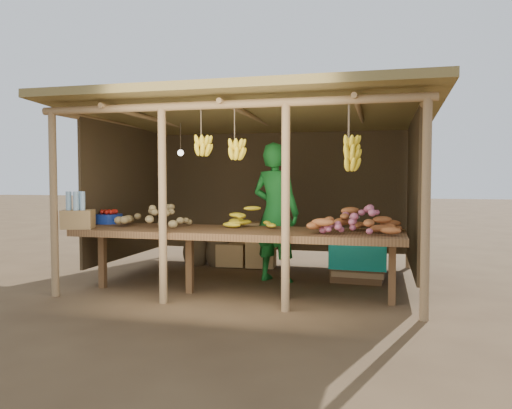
# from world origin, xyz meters

# --- Properties ---
(ground) EXTENTS (60.00, 60.00, 0.00)m
(ground) POSITION_xyz_m (0.00, 0.00, 0.00)
(ground) COLOR brown
(ground) RESTS_ON ground
(stall_structure) EXTENTS (4.70, 3.50, 2.43)m
(stall_structure) POSITION_xyz_m (0.06, 0.02, 1.92)
(stall_structure) COLOR #A27E54
(stall_structure) RESTS_ON ground
(counter) EXTENTS (3.90, 1.05, 0.80)m
(counter) POSITION_xyz_m (0.00, -0.95, 0.74)
(counter) COLOR brown
(counter) RESTS_ON ground
(potato_heap) EXTENTS (0.97, 0.58, 0.37)m
(potato_heap) POSITION_xyz_m (-1.13, -0.85, 0.98)
(potato_heap) COLOR #947C4C
(potato_heap) RESTS_ON counter
(sweet_potato_heap) EXTENTS (1.07, 0.68, 0.36)m
(sweet_potato_heap) POSITION_xyz_m (1.36, -0.98, 0.98)
(sweet_potato_heap) COLOR #A4582A
(sweet_potato_heap) RESTS_ON counter
(onion_heap) EXTENTS (0.99, 0.81, 0.36)m
(onion_heap) POSITION_xyz_m (1.48, -1.16, 0.98)
(onion_heap) COLOR #A55066
(onion_heap) RESTS_ON counter
(banana_pile) EXTENTS (0.76, 0.56, 0.35)m
(banana_pile) POSITION_xyz_m (0.12, -0.67, 0.98)
(banana_pile) COLOR yellow
(banana_pile) RESTS_ON counter
(tomato_basin) EXTENTS (0.36, 0.36, 0.19)m
(tomato_basin) POSITION_xyz_m (-1.90, -0.61, 0.88)
(tomato_basin) COLOR navy
(tomato_basin) RESTS_ON counter
(bottle_box) EXTENTS (0.43, 0.39, 0.45)m
(bottle_box) POSITION_xyz_m (-1.90, -1.32, 0.97)
(bottle_box) COLOR #9D7846
(bottle_box) RESTS_ON counter
(vendor) EXTENTS (0.80, 0.65, 1.89)m
(vendor) POSITION_xyz_m (0.28, -0.00, 0.94)
(vendor) COLOR #197025
(vendor) RESTS_ON ground
(tarp_crate) EXTENTS (0.80, 0.71, 0.90)m
(tarp_crate) POSITION_xyz_m (1.37, 0.32, 0.37)
(tarp_crate) COLOR brown
(tarp_crate) RESTS_ON ground
(carton_stack) EXTENTS (0.92, 0.35, 0.70)m
(carton_stack) POSITION_xyz_m (-0.31, 0.91, 0.31)
(carton_stack) COLOR #9D7846
(carton_stack) RESTS_ON ground
(burlap_sacks) EXTENTS (0.81, 0.43, 0.57)m
(burlap_sacks) POSITION_xyz_m (-1.06, 0.94, 0.25)
(burlap_sacks) COLOR #483821
(burlap_sacks) RESTS_ON ground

